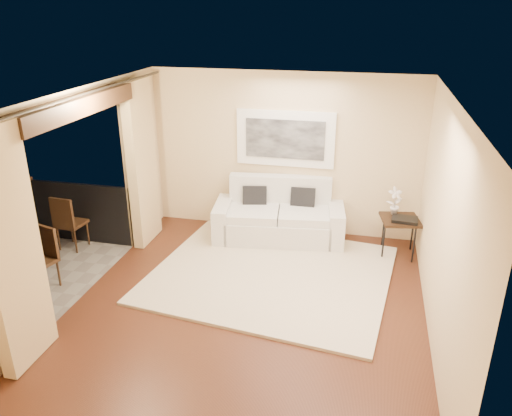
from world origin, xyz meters
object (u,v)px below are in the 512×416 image
(orchid, at_px, (395,201))
(balcony_chair_far, at_px, (67,220))
(balcony_chair_near, at_px, (44,253))
(sofa, at_px, (279,218))
(side_table, at_px, (400,222))

(orchid, xyz_separation_m, balcony_chair_far, (-4.99, -1.18, -0.31))
(orchid, distance_m, balcony_chair_far, 5.14)
(balcony_chair_far, xyz_separation_m, balcony_chair_near, (0.30, -1.04, -0.02))
(orchid, xyz_separation_m, balcony_chair_near, (-4.69, -2.22, -0.33))
(sofa, distance_m, side_table, 1.94)
(orchid, height_order, balcony_chair_near, orchid)
(side_table, distance_m, balcony_chair_far, 5.19)
(orchid, bearing_deg, side_table, -56.66)
(side_table, height_order, orchid, orchid)
(sofa, relative_size, side_table, 3.37)
(sofa, xyz_separation_m, orchid, (1.82, -0.01, 0.47))
(orchid, bearing_deg, sofa, 179.74)
(sofa, bearing_deg, balcony_chair_near, -149.57)
(sofa, height_order, orchid, orchid)
(sofa, bearing_deg, orchid, -7.68)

